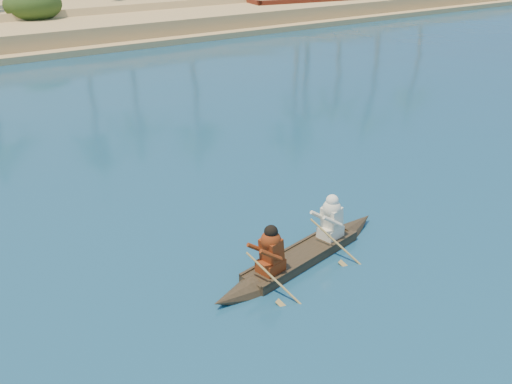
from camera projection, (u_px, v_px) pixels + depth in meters
canoe at (302, 249)px, 12.20m from camera, size 5.12×1.63×1.40m
barge_right at (312, 8)px, 45.97m from camera, size 11.91×5.65×1.91m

